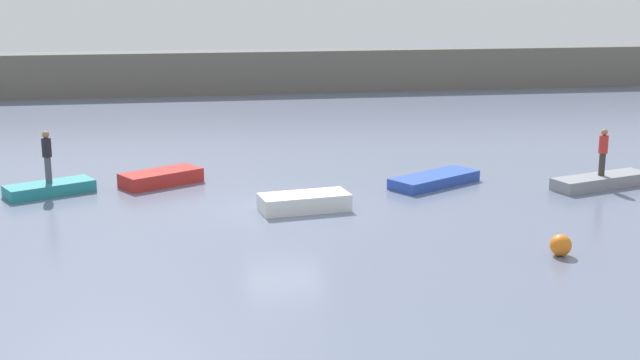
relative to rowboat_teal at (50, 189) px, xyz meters
The scene contains 10 objects.
ground_plane 8.35m from the rowboat_teal, 23.02° to the right, with size 120.00×120.00×0.00m, color slate.
embankment_wall 25.54m from the rowboat_teal, 72.47° to the left, with size 80.00×1.20×2.64m, color #666056.
rowboat_teal is the anchor object (origin of this frame).
rowboat_red 3.85m from the rowboat_teal, 12.90° to the left, with size 2.85×1.23×0.50m, color red.
rowboat_white 9.02m from the rowboat_teal, 22.28° to the right, with size 2.84×1.21×0.54m, color white.
rowboat_blue 13.45m from the rowboat_teal, ahead, with size 3.51×1.27×0.38m, color #2B4CAD.
rowboat_grey 19.27m from the rowboat_teal, ahead, with size 3.82×1.01×0.42m, color gray.
person_dark_shirt 1.21m from the rowboat_teal, ahead, with size 0.32×0.32×1.80m.
person_red_shirt 19.31m from the rowboat_teal, ahead, with size 0.32×0.32×1.67m.
mooring_buoy 17.08m from the rowboat_teal, 31.87° to the right, with size 0.59×0.59×0.59m, color orange.
Camera 1 is at (-3.07, -26.54, 7.41)m, focal length 48.47 mm.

